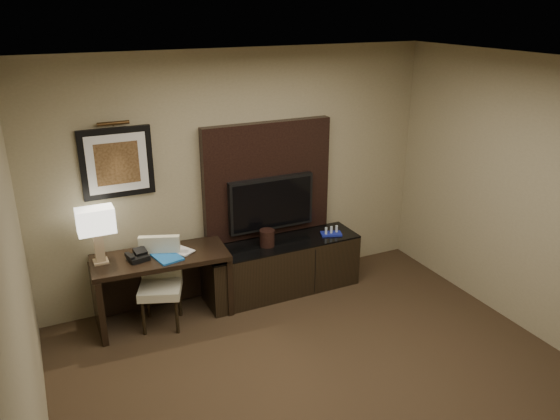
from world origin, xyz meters
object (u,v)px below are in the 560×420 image
desk (163,287)px  desk_chair (160,288)px  tv (271,203)px  ice_bucket (267,238)px  desk_phone (138,256)px  minibar_tray (331,231)px  credenza (282,266)px  table_lamp (97,234)px

desk → desk_chair: bearing=-108.2°
tv → ice_bucket: tv is taller
desk_chair → desk_phone: size_ratio=4.52×
minibar_tray → desk_phone: bearing=178.8°
desk_chair → credenza: bearing=25.4°
desk → desk_phone: desk_phone is taller
desk → minibar_tray: desk is taller
minibar_tray → table_lamp: bearing=176.6°
desk_phone → minibar_tray: bearing=-13.4°
credenza → desk_phone: bearing=179.9°
desk → table_lamp: bearing=173.8°
desk_phone → ice_bucket: 1.40m
credenza → table_lamp: size_ratio=2.98×
desk → desk_phone: (-0.22, -0.01, 0.41)m
table_lamp → credenza: bearing=-2.9°
ice_bucket → desk_phone: bearing=179.5°
desk → minibar_tray: size_ratio=5.80×
ice_bucket → tv: bearing=55.0°
tv → desk_phone: tv is taller
desk_phone → credenza: bearing=-11.9°
ice_bucket → desk: bearing=179.1°
ice_bucket → credenza: bearing=5.8°
tv → minibar_tray: bearing=-20.6°
desk_phone → ice_bucket: bearing=-12.7°
credenza → tv: 0.74m
desk_phone → minibar_tray: desk_phone is taller
credenza → ice_bucket: 0.44m
table_lamp → minibar_tray: size_ratio=2.56×
credenza → ice_bucket: size_ratio=9.60×
credenza → desk_chair: size_ratio=2.08×
desk → tv: (1.33, 0.19, 0.66)m
table_lamp → minibar_tray: (2.54, -0.15, -0.37)m
desk → desk_chair: (-0.05, -0.13, 0.07)m
ice_bucket → desk_chair: bearing=-175.1°
credenza → tv: tv is taller
ice_bucket → minibar_tray: ice_bucket is taller
desk_phone → ice_bucket: desk_phone is taller
credenza → desk_chair: bearing=-175.3°
credenza → ice_bucket: bearing=-174.6°
desk_phone → minibar_tray: size_ratio=0.81×
desk_chair → table_lamp: size_ratio=1.43×
desk_chair → desk_phone: (-0.17, 0.12, 0.35)m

